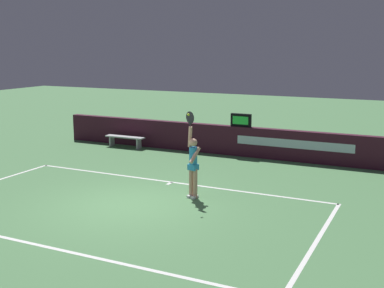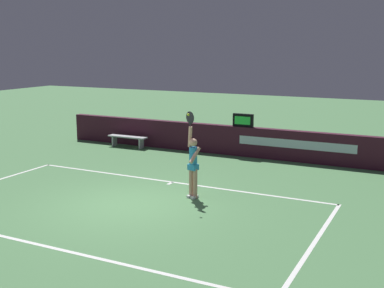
{
  "view_description": "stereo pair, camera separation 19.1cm",
  "coord_description": "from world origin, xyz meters",
  "px_view_note": "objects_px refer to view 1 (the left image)",
  "views": [
    {
      "loc": [
        6.95,
        -10.52,
        4.12
      ],
      "look_at": [
        1.23,
        1.36,
        1.5
      ],
      "focal_mm": 46.31,
      "sensor_mm": 36.0,
      "label": 1
    },
    {
      "loc": [
        7.12,
        -10.44,
        4.12
      ],
      "look_at": [
        1.23,
        1.36,
        1.5
      ],
      "focal_mm": 46.31,
      "sensor_mm": 36.0,
      "label": 2
    }
  ],
  "objects_px": {
    "speed_display": "(241,120)",
    "tennis_player": "(193,163)",
    "tennis_ball": "(189,115)",
    "courtside_bench_near": "(125,139)"
  },
  "relations": [
    {
      "from": "speed_display",
      "to": "courtside_bench_near",
      "type": "distance_m",
      "value": 4.98
    },
    {
      "from": "tennis_player",
      "to": "courtside_bench_near",
      "type": "distance_m",
      "value": 7.47
    },
    {
      "from": "speed_display",
      "to": "tennis_player",
      "type": "height_order",
      "value": "tennis_player"
    },
    {
      "from": "tennis_player",
      "to": "courtside_bench_near",
      "type": "xyz_separation_m",
      "value": [
        -5.51,
        5.01,
        -0.63
      ]
    },
    {
      "from": "speed_display",
      "to": "courtside_bench_near",
      "type": "xyz_separation_m",
      "value": [
        -4.84,
        -0.59,
        -1.01
      ]
    },
    {
      "from": "speed_display",
      "to": "courtside_bench_near",
      "type": "relative_size",
      "value": 0.46
    },
    {
      "from": "tennis_player",
      "to": "tennis_ball",
      "type": "relative_size",
      "value": 36.01
    },
    {
      "from": "tennis_ball",
      "to": "courtside_bench_near",
      "type": "distance_m",
      "value": 7.96
    },
    {
      "from": "speed_display",
      "to": "tennis_ball",
      "type": "distance_m",
      "value": 6.06
    },
    {
      "from": "tennis_ball",
      "to": "speed_display",
      "type": "bearing_deg",
      "value": 96.8
    }
  ]
}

